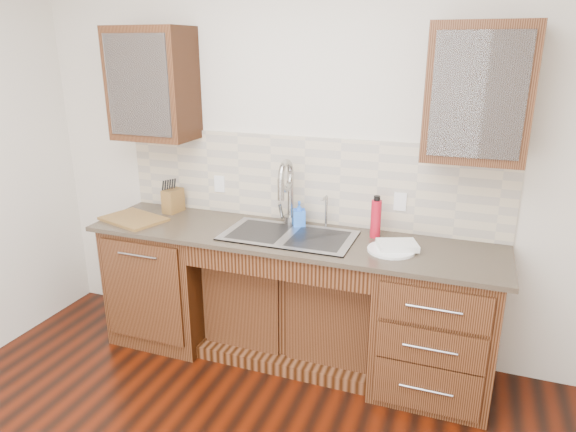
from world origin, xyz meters
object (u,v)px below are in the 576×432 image
(soap_bottle, at_px, (299,214))
(knife_block, at_px, (173,201))
(plate, at_px, (391,250))
(cutting_board, at_px, (134,219))
(water_bottle, at_px, (376,219))

(soap_bottle, relative_size, knife_block, 1.04)
(plate, bearing_deg, cutting_board, -178.38)
(water_bottle, relative_size, cutting_board, 0.57)
(cutting_board, bearing_deg, knife_block, 59.72)
(soap_bottle, height_order, knife_block, soap_bottle)
(cutting_board, bearing_deg, plate, 1.62)
(soap_bottle, height_order, plate, soap_bottle)
(soap_bottle, xyz_separation_m, knife_block, (-0.98, -0.01, -0.00))
(soap_bottle, bearing_deg, water_bottle, -25.57)
(soap_bottle, distance_m, cutting_board, 1.17)
(water_bottle, relative_size, knife_block, 1.43)
(knife_block, height_order, cutting_board, knife_block)
(knife_block, bearing_deg, soap_bottle, 8.20)
(water_bottle, xyz_separation_m, plate, (0.14, -0.20, -0.11))
(knife_block, relative_size, cutting_board, 0.40)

